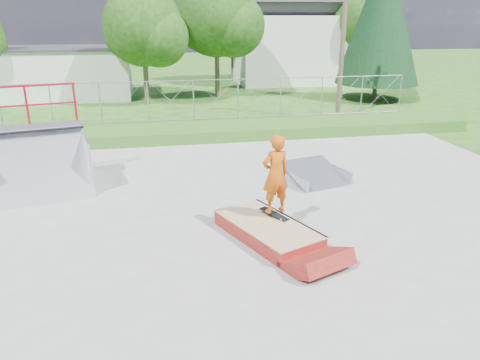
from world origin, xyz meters
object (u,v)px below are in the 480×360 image
(skater, at_px, (275,177))
(quarter_pipe, at_px, (32,144))
(flat_bank_ramp, at_px, (315,174))
(grind_box, at_px, (267,231))

(skater, bearing_deg, quarter_pipe, -46.13)
(quarter_pipe, bearing_deg, flat_bank_ramp, -16.97)
(grind_box, relative_size, flat_bank_ramp, 1.67)
(skater, bearing_deg, flat_bank_ramp, -137.66)
(flat_bank_ramp, relative_size, skater, 0.95)
(grind_box, bearing_deg, quarter_pipe, 121.97)
(grind_box, relative_size, skater, 1.59)
(quarter_pipe, bearing_deg, skater, -44.90)
(grind_box, height_order, quarter_pipe, quarter_pipe)
(grind_box, xyz_separation_m, flat_bank_ramp, (2.45, 3.58, 0.06))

